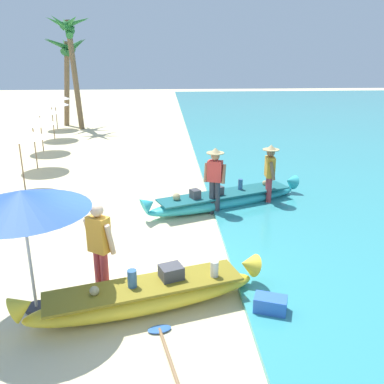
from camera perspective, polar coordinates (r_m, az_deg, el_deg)
name	(u,v)px	position (r m, az deg, el deg)	size (l,w,h in m)	color
ground_plane	(144,275)	(8.02, -6.59, -11.24)	(80.00, 80.00, 0.00)	beige
boat_yellow_foreground	(146,295)	(6.92, -6.29, -13.97)	(4.02, 1.68, 0.75)	yellow
boat_cyan_midground	(225,199)	(11.10, 4.50, -1.01)	(4.54, 2.28, 0.71)	#33B2BC
person_vendor_hatted	(215,176)	(10.42, 3.17, 2.16)	(0.58, 0.44, 1.75)	#333842
person_tourist_customer	(99,244)	(7.20, -12.61, -6.97)	(0.57, 0.48, 1.64)	#B2383D
person_vendor_assistant	(270,171)	(11.29, 10.64, 2.90)	(0.44, 0.56, 1.67)	#B2383D
patio_umbrella_large	(22,201)	(6.67, -22.40, -1.19)	(2.04, 2.04, 2.05)	#B7B7BC
parasol_row_0	(18,133)	(13.12, -22.86, 7.48)	(1.60, 1.60, 1.91)	#8E6B47
parasol_row_1	(32,120)	(15.53, -21.19, 9.24)	(1.60, 1.60, 1.91)	#8E6B47
parasol_row_2	(39,109)	(18.29, -20.34, 10.61)	(1.60, 1.60, 1.91)	#8E6B47
parasol_row_3	(51,102)	(20.85, -18.84, 11.65)	(1.60, 1.60, 1.91)	#8E6B47
parasol_row_4	(54,96)	(23.54, -18.42, 12.41)	(1.60, 1.60, 1.91)	#8E6B47
palm_tree_tall_inland	(67,54)	(24.41, -16.85, 17.73)	(2.45, 2.86, 4.81)	brown
palm_tree_leaning_seaward	(70,38)	(23.18, -16.41, 19.71)	(2.28, 2.50, 5.79)	brown
cooler_box	(270,307)	(6.90, 10.70, -15.23)	(0.51, 0.30, 0.35)	blue
paddle	(168,354)	(6.16, -3.34, -21.36)	(0.58, 1.81, 0.05)	#8E6B47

